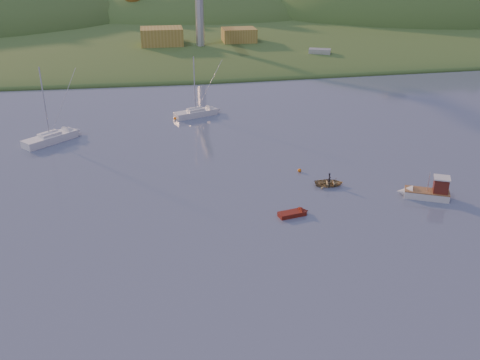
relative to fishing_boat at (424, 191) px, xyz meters
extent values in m
cube|color=#314F1F|center=(-20.39, 199.17, -0.87)|extent=(620.00, 220.00, 1.50)
ellipsoid|color=#314F1F|center=(-20.39, 134.17, -0.87)|extent=(640.00, 150.00, 7.00)
ellipsoid|color=#314F1F|center=(-10.39, 179.17, -0.87)|extent=(140.00, 120.00, 36.00)
ellipsoid|color=#314F1F|center=(74.61, 164.17, -0.87)|extent=(150.00, 130.00, 60.00)
cube|color=slate|center=(-15.39, 91.17, 0.33)|extent=(42.00, 16.00, 2.40)
cube|color=olive|center=(-28.39, 92.17, 3.93)|extent=(11.00, 8.00, 4.80)
cube|color=olive|center=(-7.39, 93.17, 3.53)|extent=(9.00, 7.00, 4.00)
cylinder|color=#B7B7BC|center=(-18.39, 89.17, 10.53)|extent=(2.20, 2.20, 18.00)
cube|color=silver|center=(0.36, -0.17, -0.40)|extent=(5.57, 3.96, 0.95)
cone|color=silver|center=(-2.02, 0.95, -0.40)|extent=(2.47, 2.50, 1.90)
cube|color=brown|center=(0.36, -0.17, 0.10)|extent=(5.59, 4.00, 0.13)
cube|color=#521B13|center=(1.70, -0.80, 1.02)|extent=(2.20, 2.15, 1.90)
cube|color=silver|center=(1.70, -0.80, 2.02)|extent=(2.48, 2.43, 0.16)
cylinder|color=silver|center=(0.36, -0.17, 1.34)|extent=(0.10, 0.10, 2.53)
cube|color=white|center=(-48.17, 27.71, -0.29)|extent=(8.10, 7.54, 1.17)
cube|color=white|center=(-48.17, 27.71, 0.35)|extent=(3.67, 3.55, 0.75)
cylinder|color=silver|center=(-48.17, 27.71, 5.63)|extent=(0.18, 0.18, 10.65)
cylinder|color=silver|center=(-48.17, 27.71, 0.60)|extent=(2.64, 2.34, 0.12)
cylinder|color=white|center=(-48.17, 27.71, 0.70)|extent=(2.48, 2.24, 0.36)
cube|color=silver|center=(-24.61, 37.20, -0.35)|extent=(7.96, 4.84, 1.05)
cube|color=silver|center=(-24.61, 37.20, 0.23)|extent=(3.29, 2.62, 0.67)
cylinder|color=silver|center=(-24.61, 37.20, 4.96)|extent=(0.18, 0.18, 9.56)
cylinder|color=silver|center=(-24.61, 37.20, 0.48)|extent=(2.90, 1.19, 0.12)
cylinder|color=silver|center=(-24.61, 37.20, 0.58)|extent=(2.63, 1.28, 0.36)
imported|color=#9A8455|center=(-10.29, 5.29, -0.49)|extent=(4.03, 3.13, 0.77)
imported|color=black|center=(-10.29, 5.29, -0.12)|extent=(0.43, 0.59, 1.50)
cube|color=#60170D|center=(-17.10, -1.89, -0.61)|extent=(3.36, 1.91, 0.53)
cone|color=#60170D|center=(-15.55, -1.55, -0.61)|extent=(1.35, 1.47, 1.27)
cube|color=slate|center=(10.73, 77.17, -0.06)|extent=(13.45, 8.82, 1.63)
cube|color=#B7B7BC|center=(10.73, 77.17, 1.30)|extent=(6.05, 4.50, 2.17)
sphere|color=orange|center=(-12.90, 10.10, -0.62)|extent=(0.50, 0.50, 0.50)
sphere|color=orange|center=(-28.37, 35.82, -0.62)|extent=(0.50, 0.50, 0.50)
camera|label=1|loc=(-32.03, -54.35, 28.53)|focal=40.00mm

